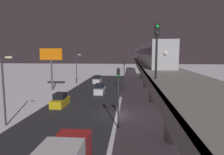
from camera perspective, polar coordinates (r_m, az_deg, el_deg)
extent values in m
plane|color=white|center=(26.70, -0.95, -10.42)|extent=(240.00, 240.00, 0.00)
cube|color=#28282D|center=(27.55, -10.64, -9.98)|extent=(11.00, 88.93, 0.01)
cube|color=gray|center=(25.73, 13.69, 1.65)|extent=(5.00, 88.93, 0.80)
cube|color=#38383D|center=(25.48, 8.39, 1.72)|extent=(0.24, 87.15, 0.80)
cylinder|color=gray|center=(62.74, 8.61, 2.04)|extent=(1.40, 1.40, 5.28)
cylinder|color=gray|center=(48.02, 9.67, 0.51)|extent=(1.40, 1.40, 5.28)
cylinder|color=gray|center=(33.40, 11.66, -2.36)|extent=(1.40, 1.40, 5.28)
cylinder|color=gray|center=(19.10, 16.75, -9.59)|extent=(1.40, 1.40, 5.28)
cube|color=#B7BABF|center=(31.78, 12.14, 6.47)|extent=(2.90, 18.00, 3.40)
cube|color=black|center=(31.78, 12.15, 7.21)|extent=(2.94, 16.20, 0.90)
cube|color=#B7BABF|center=(50.30, 9.56, 6.67)|extent=(2.90, 18.00, 3.40)
cube|color=black|center=(50.30, 9.57, 7.14)|extent=(2.94, 16.20, 0.90)
cube|color=#B7BABF|center=(68.86, 8.37, 6.76)|extent=(2.90, 18.00, 3.40)
cube|color=black|center=(68.86, 8.37, 7.10)|extent=(2.94, 16.20, 0.90)
cube|color=#B7BABF|center=(87.43, 7.68, 6.81)|extent=(2.90, 18.00, 3.40)
cube|color=black|center=(87.43, 7.68, 7.08)|extent=(2.94, 16.20, 0.90)
sphere|color=white|center=(22.83, 14.91, 6.66)|extent=(0.44, 0.44, 0.44)
cylinder|color=black|center=(15.20, 12.39, 5.66)|extent=(0.16, 0.16, 3.20)
cube|color=black|center=(15.29, 12.59, 12.98)|extent=(0.36, 0.28, 0.90)
sphere|color=#19F23F|center=(15.16, 12.70, 13.91)|extent=(0.22, 0.22, 0.22)
sphere|color=#333333|center=(15.11, 12.65, 12.18)|extent=(0.22, 0.22, 0.22)
cube|color=silver|center=(40.02, -3.46, -3.73)|extent=(1.80, 4.09, 1.10)
cube|color=black|center=(39.85, -3.47, -2.33)|extent=(1.58, 1.96, 0.87)
cylinder|color=black|center=(41.43, -4.37, -3.69)|extent=(0.20, 0.64, 0.64)
cylinder|color=black|center=(41.18, -2.02, -3.74)|extent=(0.20, 0.64, 0.64)
cylinder|color=black|center=(38.97, -4.98, -4.38)|extent=(0.20, 0.64, 0.64)
cylinder|color=black|center=(38.71, -2.48, -4.43)|extent=(0.20, 0.64, 0.64)
cube|color=silver|center=(54.19, -4.18, -0.90)|extent=(1.80, 4.35, 1.10)
cube|color=black|center=(54.07, -4.19, 0.13)|extent=(1.58, 2.09, 0.87)
cube|color=gold|center=(31.76, -14.45, -6.78)|extent=(1.80, 4.24, 1.10)
cube|color=black|center=(31.54, -14.50, -5.04)|extent=(1.58, 2.03, 0.87)
cube|color=#A51E1E|center=(15.13, -11.04, -19.84)|extent=(2.30, 2.20, 2.40)
cylinder|color=#2D2D2D|center=(21.46, 1.78, -7.15)|extent=(0.16, 0.16, 5.50)
cube|color=black|center=(20.91, 1.81, 1.38)|extent=(0.32, 0.32, 0.90)
sphere|color=black|center=(20.71, 1.78, 2.16)|extent=(0.20, 0.20, 0.20)
sphere|color=black|center=(20.73, 1.78, 1.33)|extent=(0.20, 0.20, 0.20)
sphere|color=#19E53F|center=(20.77, 1.78, 0.51)|extent=(0.20, 0.20, 0.20)
cylinder|color=#2D2D2D|center=(42.45, 3.45, -0.10)|extent=(0.16, 0.16, 5.50)
cube|color=black|center=(42.18, 3.49, 4.22)|extent=(0.32, 0.32, 0.90)
sphere|color=black|center=(41.98, 3.48, 4.61)|extent=(0.20, 0.20, 0.20)
sphere|color=black|center=(42.00, 3.48, 4.20)|extent=(0.20, 0.20, 0.20)
sphere|color=#19E53F|center=(42.01, 3.48, 3.79)|extent=(0.20, 0.20, 0.20)
cylinder|color=#4C4C51|center=(44.88, -16.64, 0.65)|extent=(0.36, 0.36, 6.50)
cube|color=orange|center=(44.63, -16.84, 6.33)|extent=(4.80, 0.30, 2.40)
cylinder|color=#38383D|center=(24.83, -28.26, -3.69)|extent=(0.20, 0.20, 7.50)
ellipsoid|color=#F4E5B2|center=(24.03, -27.18, 5.05)|extent=(0.90, 0.44, 0.30)
cylinder|color=#38383D|center=(52.31, -9.98, 2.25)|extent=(0.20, 0.20, 7.50)
ellipsoid|color=#F4E5B2|center=(51.94, -9.21, 6.37)|extent=(0.90, 0.44, 0.30)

